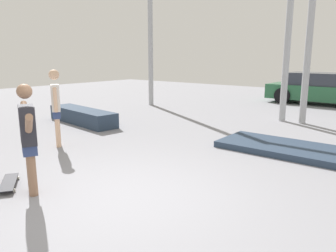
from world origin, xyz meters
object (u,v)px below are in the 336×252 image
(skateboarder, at_px, (28,135))
(skateboard, at_px, (9,183))
(grind_box, at_px, (82,116))
(parked_car_green, at_px, (320,89))
(manual_pad, at_px, (298,150))
(bystander, at_px, (56,104))

(skateboarder, xyz_separation_m, skateboard, (-0.55, -0.11, -0.85))
(grind_box, distance_m, parked_car_green, 10.02)
(skateboarder, xyz_separation_m, parked_car_green, (0.74, 12.67, -0.26))
(grind_box, bearing_deg, manual_pad, 7.99)
(skateboard, distance_m, grind_box, 5.03)
(skateboarder, height_order, bystander, bystander)
(grind_box, bearing_deg, skateboard, -49.85)
(parked_car_green, bearing_deg, skateboarder, -92.71)
(skateboard, distance_m, manual_pad, 5.59)
(skateboard, xyz_separation_m, parked_car_green, (1.29, 12.78, 0.59))
(parked_car_green, distance_m, bystander, 11.26)
(skateboard, bearing_deg, skateboarder, 43.79)
(grind_box, xyz_separation_m, manual_pad, (6.23, 0.87, -0.15))
(parked_car_green, bearing_deg, skateboard, -95.13)
(grind_box, bearing_deg, bystander, -48.33)
(skateboard, xyz_separation_m, bystander, (-1.48, 1.86, 0.92))
(skateboarder, height_order, parked_car_green, skateboarder)
(skateboarder, bearing_deg, bystander, 164.27)
(parked_car_green, xyz_separation_m, bystander, (-2.77, -10.91, 0.33))
(grind_box, relative_size, manual_pad, 0.86)
(bystander, bearing_deg, skateboarder, 173.09)
(skateboarder, height_order, manual_pad, skateboarder)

